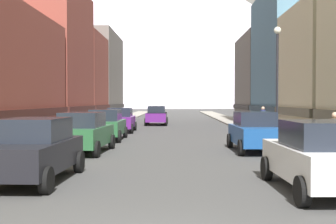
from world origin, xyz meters
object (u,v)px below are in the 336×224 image
object	(u,v)px
car_left_0	(33,150)
car_right_1	(255,131)
car_driving_0	(157,115)
pedestrian_0	(263,120)
car_left_1	(84,132)
car_left_2	(106,125)
car_right_0	(319,156)
car_left_3	(121,120)
car_driving_1	(157,115)
streetlamp_right	(277,67)
pedestrian_1	(335,136)

from	to	relation	value
car_left_0	car_right_1	xyz separation A→B (m)	(7.60, 7.63, 0.00)
car_left_0	car_driving_0	bearing A→B (deg)	85.74
car_driving_0	car_left_0	bearing A→B (deg)	-94.26
pedestrian_0	car_right_1	bearing A→B (deg)	-102.70
car_left_1	car_right_1	world-z (taller)	same
car_left_2	car_right_0	distance (m)	16.39
car_left_3	car_right_1	bearing A→B (deg)	-58.22
car_driving_1	streetlamp_right	size ratio (longest dim) A/B	0.75
car_driving_1	streetlamp_right	world-z (taller)	streetlamp_right
car_right_0	pedestrian_1	bearing A→B (deg)	67.33
pedestrian_1	car_left_3	bearing A→B (deg)	123.18
car_driving_1	streetlamp_right	distance (m)	20.98
car_right_1	car_driving_1	size ratio (longest dim) A/B	1.01
car_driving_0	pedestrian_1	size ratio (longest dim) A/B	2.59
car_left_0	pedestrian_0	size ratio (longest dim) A/B	2.57
car_left_0	car_right_1	bearing A→B (deg)	45.14
car_left_1	pedestrian_0	size ratio (longest dim) A/B	2.59
car_right_0	streetlamp_right	world-z (taller)	streetlamp_right
pedestrian_1	car_left_1	bearing A→B (deg)	166.84
pedestrian_0	car_driving_1	bearing A→B (deg)	124.85
car_left_3	car_left_1	bearing A→B (deg)	-90.02
car_left_0	car_left_3	xyz separation A→B (m)	(-0.00, 19.90, 0.00)
car_right_1	car_driving_1	bearing A→B (deg)	103.70
car_left_3	streetlamp_right	size ratio (longest dim) A/B	0.76
pedestrian_1	streetlamp_right	bearing A→B (deg)	98.96
car_left_2	car_driving_0	size ratio (longest dim) A/B	1.00
car_left_3	car_right_0	size ratio (longest dim) A/B	1.00
car_left_2	pedestrian_0	size ratio (longest dim) A/B	2.55
car_left_3	pedestrian_1	world-z (taller)	pedestrian_1
car_left_0	car_driving_0	distance (m)	29.63
streetlamp_right	car_left_0	bearing A→B (deg)	-131.79
pedestrian_0	pedestrian_1	xyz separation A→B (m)	(-0.00, -13.98, -0.02)
pedestrian_1	car_right_0	bearing A→B (deg)	-112.67
car_left_2	car_right_0	world-z (taller)	same
car_left_0	car_right_1	world-z (taller)	same
car_left_2	car_driving_1	distance (m)	16.74
car_right_1	streetlamp_right	xyz separation A→B (m)	(1.55, 2.60, 3.09)
car_left_1	car_left_2	bearing A→B (deg)	89.97
car_left_1	pedestrian_1	world-z (taller)	pedestrian_1
car_left_1	car_right_0	size ratio (longest dim) A/B	1.01
car_right_1	car_left_2	bearing A→B (deg)	143.80
car_left_0	car_left_3	bearing A→B (deg)	90.00
car_driving_0	pedestrian_0	bearing A→B (deg)	-54.57
car_left_1	car_left_3	bearing A→B (deg)	89.98
car_right_1	car_driving_0	world-z (taller)	same
car_left_3	pedestrian_1	distance (m)	18.36
car_left_0	streetlamp_right	xyz separation A→B (m)	(9.15, 10.24, 3.09)
car_right_1	pedestrian_1	size ratio (longest dim) A/B	2.61
car_driving_1	car_left_3	bearing A→B (deg)	-102.53
pedestrian_0	pedestrian_1	size ratio (longest dim) A/B	1.02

